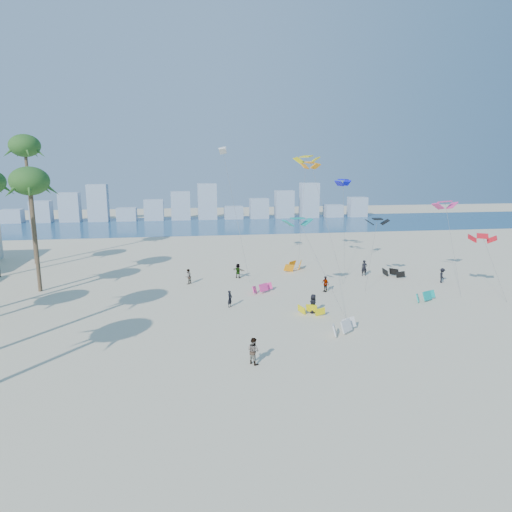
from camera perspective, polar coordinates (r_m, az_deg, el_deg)
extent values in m
plane|color=beige|center=(28.40, -1.17, -15.74)|extent=(220.00, 220.00, 0.00)
plane|color=navy|center=(97.93, -6.70, 3.94)|extent=(220.00, 220.00, 0.00)
imported|color=black|center=(41.78, -3.33, -5.44)|extent=(0.64, 0.68, 1.57)
imported|color=gray|center=(30.41, -0.34, -11.91)|extent=(1.09, 1.12, 1.81)
imported|color=black|center=(40.40, 7.26, -6.01)|extent=(1.00, 0.97, 1.73)
imported|color=gray|center=(47.14, 8.77, -3.51)|extent=(0.78, 1.05, 1.66)
imported|color=black|center=(54.14, 22.52, -2.30)|extent=(0.94, 1.22, 1.66)
imported|color=gray|center=(52.16, -2.29, -1.88)|extent=(1.53, 1.39, 1.70)
imported|color=black|center=(54.63, 13.56, -1.49)|extent=(0.74, 0.55, 1.87)
imported|color=gray|center=(50.09, -8.60, -2.59)|extent=(1.00, 1.03, 1.67)
cylinder|color=#595959|center=(40.34, 8.23, -1.39)|extent=(3.01, 5.90, 8.08)
cylinder|color=#595959|center=(51.31, 8.93, 4.25)|extent=(2.63, 5.22, 13.13)
cylinder|color=#595959|center=(48.92, 14.41, 0.17)|extent=(2.03, 2.45, 7.25)
cylinder|color=#595959|center=(51.70, -2.58, 5.40)|extent=(2.43, 6.00, 14.86)
cylinder|color=#595959|center=(53.35, 11.10, 3.42)|extent=(0.20, 2.48, 11.21)
cylinder|color=#595959|center=(49.40, 27.99, -1.44)|extent=(1.44, 2.66, 6.07)
cylinder|color=#595959|center=(56.91, 5.87, 5.45)|extent=(1.44, 2.46, 13.91)
cylinder|color=#595959|center=(50.84, 23.66, 1.00)|extent=(0.64, 5.30, 9.03)
cylinder|color=brown|center=(50.96, -26.20, 2.13)|extent=(0.40, 0.40, 11.35)
ellipsoid|color=#27531D|center=(50.45, -26.78, 8.49)|extent=(3.80, 3.80, 2.85)
cylinder|color=brown|center=(65.40, -26.65, 5.67)|extent=(0.40, 0.40, 15.25)
ellipsoid|color=#27531D|center=(65.20, -27.27, 12.33)|extent=(3.80, 3.80, 2.85)
cube|color=#9EADBF|center=(114.39, -28.50, 4.47)|extent=(4.40, 3.00, 3.00)
cube|color=#9EADBF|center=(112.35, -25.57, 5.10)|extent=(4.40, 3.00, 4.80)
cube|color=#9EADBF|center=(110.63, -22.52, 5.73)|extent=(4.40, 3.00, 6.60)
cube|color=#9EADBF|center=(109.24, -19.38, 6.37)|extent=(4.40, 3.00, 8.40)
cube|color=#9EADBF|center=(108.52, -16.06, 5.11)|extent=(4.40, 3.00, 3.00)
cube|color=#9EADBF|center=(107.81, -12.80, 5.72)|extent=(4.40, 3.00, 4.80)
cube|color=#9EADBF|center=(107.45, -9.51, 6.31)|extent=(4.40, 3.00, 6.60)
cube|color=#9EADBF|center=(107.46, -6.20, 6.88)|extent=(4.40, 3.00, 8.40)
cube|color=#9EADBF|center=(108.16, -2.87, 5.53)|extent=(4.40, 3.00, 3.00)
cube|color=#9EADBF|center=(108.87, 0.39, 6.06)|extent=(4.40, 3.00, 4.80)
cube|color=#9EADBF|center=(109.93, 3.61, 6.56)|extent=(4.40, 3.00, 6.60)
cube|color=#9EADBF|center=(111.33, 6.76, 7.04)|extent=(4.40, 3.00, 8.40)
cube|color=#9EADBF|center=(113.37, 9.76, 5.66)|extent=(4.40, 3.00, 3.00)
cube|color=#9EADBF|center=(115.38, 12.72, 6.10)|extent=(4.40, 3.00, 4.80)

